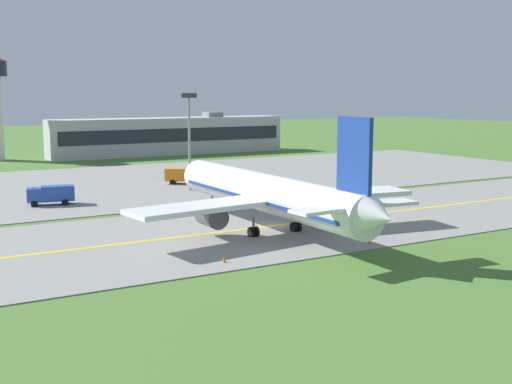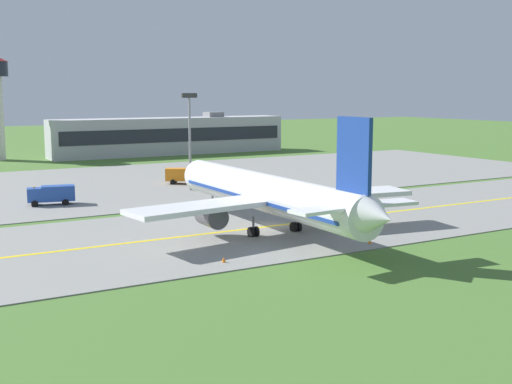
# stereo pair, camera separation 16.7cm
# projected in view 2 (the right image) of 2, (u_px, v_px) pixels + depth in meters

# --- Properties ---
(ground_plane) EXTENTS (500.00, 500.00, 0.00)m
(ground_plane) POSITION_uv_depth(u_px,v_px,m) (271.00, 227.00, 72.68)
(ground_plane) COLOR #47702D
(taxiway_strip) EXTENTS (240.00, 28.00, 0.10)m
(taxiway_strip) POSITION_uv_depth(u_px,v_px,m) (271.00, 227.00, 72.67)
(taxiway_strip) COLOR gray
(taxiway_strip) RESTS_ON ground
(apron_pad) EXTENTS (140.00, 52.00, 0.10)m
(apron_pad) POSITION_uv_depth(u_px,v_px,m) (194.00, 178.00, 113.56)
(apron_pad) COLOR gray
(apron_pad) RESTS_ON ground
(taxiway_centreline) EXTENTS (220.00, 0.60, 0.01)m
(taxiway_centreline) POSITION_uv_depth(u_px,v_px,m) (271.00, 226.00, 72.66)
(taxiway_centreline) COLOR yellow
(taxiway_centreline) RESTS_ON taxiway_strip
(airplane_lead) EXTENTS (32.52, 39.53, 12.70)m
(airplane_lead) POSITION_uv_depth(u_px,v_px,m) (268.00, 194.00, 69.49)
(airplane_lead) COLOR white
(airplane_lead) RESTS_ON ground
(service_truck_fuel) EXTENTS (6.29, 3.25, 2.60)m
(service_truck_fuel) POSITION_uv_depth(u_px,v_px,m) (52.00, 194.00, 86.48)
(service_truck_fuel) COLOR #264CA5
(service_truck_fuel) RESTS_ON ground
(service_truck_catering) EXTENTS (6.21, 4.82, 2.60)m
(service_truck_catering) POSITION_uv_depth(u_px,v_px,m) (184.00, 175.00, 106.61)
(service_truck_catering) COLOR orange
(service_truck_catering) RESTS_ON ground
(terminal_building) EXTENTS (57.90, 8.47, 10.01)m
(terminal_building) POSITION_uv_depth(u_px,v_px,m) (171.00, 136.00, 158.82)
(terminal_building) COLOR #B2B2B7
(terminal_building) RESTS_ON ground
(apron_light_mast) EXTENTS (2.40, 0.50, 14.70)m
(apron_light_mast) POSITION_uv_depth(u_px,v_px,m) (190.00, 129.00, 98.27)
(apron_light_mast) COLOR gray
(apron_light_mast) RESTS_ON ground
(traffic_cone_near_edge) EXTENTS (0.44, 0.44, 0.60)m
(traffic_cone_near_edge) POSITION_uv_depth(u_px,v_px,m) (370.00, 241.00, 64.32)
(traffic_cone_near_edge) COLOR orange
(traffic_cone_near_edge) RESTS_ON ground
(traffic_cone_mid_edge) EXTENTS (0.44, 0.44, 0.60)m
(traffic_cone_mid_edge) POSITION_uv_depth(u_px,v_px,m) (224.00, 260.00, 57.16)
(traffic_cone_mid_edge) COLOR orange
(traffic_cone_mid_edge) RESTS_ON ground
(traffic_cone_far_edge) EXTENTS (0.44, 0.44, 0.60)m
(traffic_cone_far_edge) POSITION_uv_depth(u_px,v_px,m) (224.00, 209.00, 82.63)
(traffic_cone_far_edge) COLOR orange
(traffic_cone_far_edge) RESTS_ON ground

